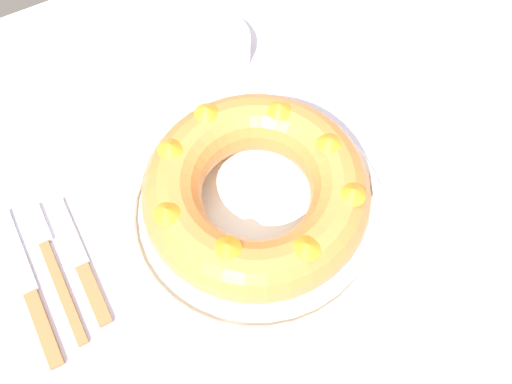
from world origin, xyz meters
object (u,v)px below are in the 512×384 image
object	(u,v)px
cake_knife	(83,268)
bundt_cake	(256,192)
side_bowl	(207,48)
serving_dish	(256,209)
fork	(51,262)
serving_knife	(32,296)

from	to	relation	value
cake_knife	bundt_cake	bearing A→B (deg)	-4.78
bundt_cake	side_bowl	size ratio (longest dim) A/B	2.18
bundt_cake	serving_dish	bearing A→B (deg)	-98.74
serving_dish	fork	size ratio (longest dim) A/B	1.65
cake_knife	serving_knife	bearing A→B (deg)	-173.03
bundt_cake	side_bowl	xyz separation A→B (m)	(0.06, 0.26, -0.04)
fork	bundt_cake	bearing A→B (deg)	-12.07
serving_dish	serving_knife	bearing A→B (deg)	174.62
serving_knife	bundt_cake	bearing A→B (deg)	-10.55
side_bowl	fork	bearing A→B (deg)	-146.82
bundt_cake	fork	distance (m)	0.26
bundt_cake	cake_knife	size ratio (longest dim) A/B	1.52
serving_dish	serving_knife	size ratio (longest dim) A/B	1.50
bundt_cake	fork	size ratio (longest dim) A/B	1.40
serving_knife	side_bowl	distance (m)	0.41
fork	side_bowl	world-z (taller)	side_bowl
serving_dish	bundt_cake	bearing A→B (deg)	81.26
serving_knife	side_bowl	xyz separation A→B (m)	(0.34, 0.23, 0.01)
side_bowl	serving_knife	bearing A→B (deg)	-145.93
serving_dish	bundt_cake	size ratio (longest dim) A/B	1.18
bundt_cake	fork	world-z (taller)	bundt_cake
serving_dish	fork	bearing A→B (deg)	167.21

